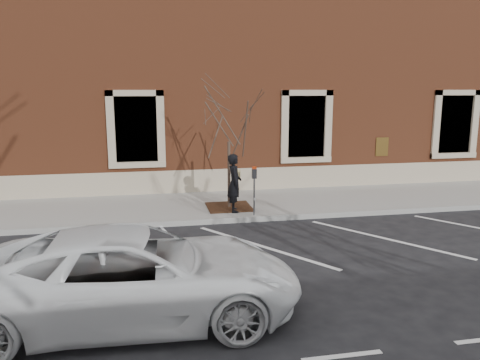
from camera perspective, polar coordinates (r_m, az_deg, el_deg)
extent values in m
plane|color=#28282B|center=(13.43, 0.49, -5.09)|extent=(120.00, 120.00, 0.00)
cube|color=#9B9791|center=(15.07, -0.84, -3.01)|extent=(40.00, 3.50, 0.15)
cube|color=#9E9E99|center=(13.36, 0.53, -4.84)|extent=(40.00, 0.12, 0.15)
cube|color=brown|center=(20.55, -3.89, 11.75)|extent=(40.00, 8.50, 8.00)
cube|color=tan|center=(16.68, -1.92, 0.03)|extent=(40.00, 0.06, 0.80)
cube|color=black|center=(16.35, -12.53, 6.10)|extent=(1.40, 0.30, 2.20)
cube|color=tan|center=(16.32, -12.37, 1.86)|extent=(1.90, 0.20, 0.20)
cube|color=black|center=(17.27, 7.91, 6.51)|extent=(1.40, 0.30, 2.20)
cube|color=tan|center=(17.24, 7.99, 2.48)|extent=(1.90, 0.20, 0.20)
cube|color=black|center=(20.03, 24.49, 6.24)|extent=(1.40, 0.30, 2.20)
cube|color=tan|center=(20.01, 24.49, 2.77)|extent=(1.90, 0.20, 0.20)
imported|color=black|center=(13.74, -0.68, -0.38)|extent=(0.47, 0.66, 1.72)
cylinder|color=#595B60|center=(13.43, 1.73, -2.07)|extent=(0.05, 0.05, 1.07)
cube|color=black|center=(13.30, 1.75, 0.77)|extent=(0.13, 0.10, 0.28)
cube|color=#BE300C|center=(13.27, 1.76, 1.50)|extent=(0.12, 0.09, 0.06)
cube|color=white|center=(13.40, 1.78, -2.34)|extent=(0.05, 0.00, 0.08)
cube|color=#3F2614|center=(14.40, -1.33, -3.29)|extent=(1.33, 1.33, 0.03)
cylinder|color=#4F3B30|center=(14.19, -1.35, 0.62)|extent=(0.09, 0.09, 2.03)
imported|color=white|center=(7.95, -12.61, -11.22)|extent=(5.49, 2.69, 1.50)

